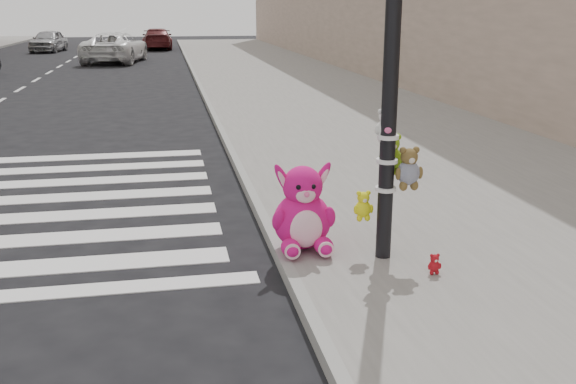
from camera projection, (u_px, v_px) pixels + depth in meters
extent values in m
cube|color=slate|center=(367.00, 124.00, 15.06)|extent=(7.00, 80.00, 0.14)
cube|color=gray|center=(220.00, 129.00, 14.44)|extent=(0.12, 80.00, 0.15)
cylinder|color=black|center=(391.00, 67.00, 6.31)|extent=(0.16, 0.16, 4.00)
cylinder|color=white|center=(386.00, 189.00, 6.66)|extent=(0.22, 0.22, 0.04)
cylinder|color=white|center=(387.00, 161.00, 6.58)|extent=(0.22, 0.22, 0.04)
cylinder|color=white|center=(388.00, 137.00, 6.51)|extent=(0.22, 0.22, 0.04)
ellipsoid|color=#D71276|center=(291.00, 250.00, 6.79)|extent=(0.21, 0.34, 0.18)
ellipsoid|color=#D71276|center=(324.00, 248.00, 6.84)|extent=(0.21, 0.34, 0.18)
ellipsoid|color=#D71276|center=(302.00, 221.00, 7.01)|extent=(0.64, 0.55, 0.64)
ellipsoid|color=#F9BFD1|center=(306.00, 229.00, 6.81)|extent=(0.36, 0.13, 0.42)
sphere|color=#D71276|center=(302.00, 186.00, 6.90)|extent=(0.44, 0.44, 0.44)
ellipsoid|color=#D71276|center=(284.00, 181.00, 6.87)|extent=(0.30, 0.09, 0.44)
ellipsoid|color=#D71276|center=(320.00, 179.00, 6.94)|extent=(0.30, 0.09, 0.44)
imported|color=white|center=(115.00, 47.00, 32.29)|extent=(3.31, 5.71, 1.50)
imported|color=#501619|center=(157.00, 39.00, 42.38)|extent=(1.94, 4.69, 1.36)
imported|color=#ABABAF|center=(49.00, 41.00, 40.03)|extent=(2.08, 4.16, 1.36)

